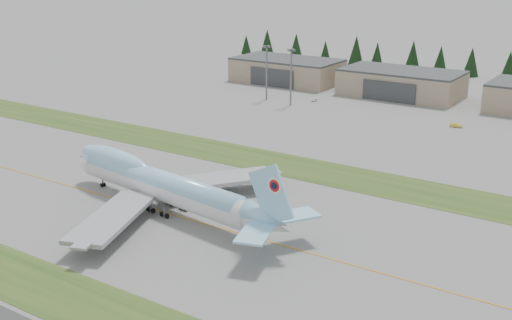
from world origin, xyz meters
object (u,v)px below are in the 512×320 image
Objects in this scene: service_vehicle_a at (315,101)px; service_vehicle_b at (456,127)px; hangar_center at (401,83)px; hangar_left at (287,70)px; boeing_747_freighter at (161,185)px.

service_vehicle_a is 0.78× the size of service_vehicle_b.
service_vehicle_a is at bearing -130.43° from hangar_center.
service_vehicle_a is at bearing 77.39° from service_vehicle_b.
hangar_left is 14.82× the size of service_vehicle_a.
service_vehicle_b is (89.66, -37.78, -5.39)m from hangar_left.
boeing_747_freighter is 158.63m from hangar_left.
hangar_left is 97.44m from service_vehicle_b.
boeing_747_freighter is 16.95× the size of service_vehicle_b.
boeing_747_freighter is 1.46× the size of hangar_center.
hangar_left is at bearing 180.00° from hangar_center.
service_vehicle_a is at bearing -43.83° from hangar_left.
service_vehicle_a is (30.25, -29.05, -5.39)m from hangar_left.
service_vehicle_a is (-24.98, 119.65, -6.06)m from boeing_747_freighter.
boeing_747_freighter is at bearing 158.51° from service_vehicle_b.
hangar_center is 51.56m from service_vehicle_b.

